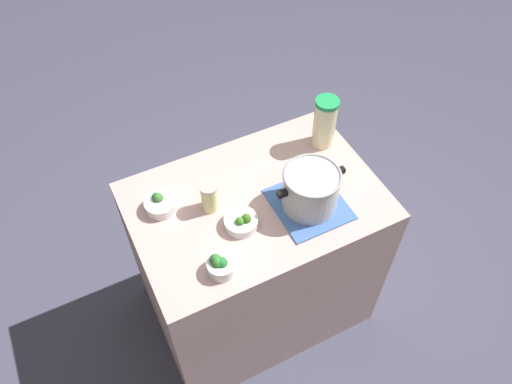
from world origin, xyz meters
The scene contains 9 objects.
ground_plane centered at (0.00, 0.00, 0.00)m, with size 8.00×8.00×0.00m, color #47465B.
counter_slab centered at (0.00, 0.00, 0.47)m, with size 1.05×0.72×0.94m, color #C39C97.
dish_cloth centered at (-0.18, 0.12, 0.94)m, with size 0.28×0.30×0.01m, color #4267AD.
cooking_pot centered at (-0.18, 0.12, 1.04)m, with size 0.30×0.23×0.18m.
lemonade_pitcher centered at (-0.42, -0.16, 1.06)m, with size 0.11×0.11×0.25m.
mason_jar centered at (0.19, -0.05, 1.01)m, with size 0.07×0.07×0.14m.
broccoli_bowl_front centered at (0.37, -0.14, 0.97)m, with size 0.13×0.13×0.07m.
broccoli_bowl_center centered at (0.11, 0.09, 0.96)m, with size 0.14×0.14×0.07m.
broccoli_bowl_back centered at (0.27, 0.24, 0.97)m, with size 0.11×0.11×0.08m.
Camera 1 is at (0.59, 1.17, 2.59)m, focal length 35.48 mm.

